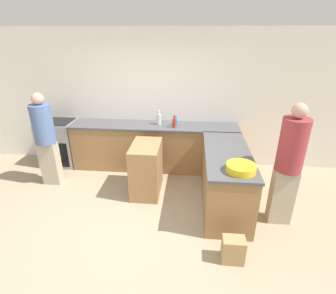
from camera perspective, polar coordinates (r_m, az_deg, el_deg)
name	(u,v)px	position (r m, az deg, el deg)	size (l,w,h in m)	color
ground_plane	(138,223)	(4.08, -6.51, -16.10)	(14.00, 14.00, 0.00)	tan
wall_back	(156,100)	(5.34, -2.72, 10.22)	(8.00, 0.06, 2.70)	white
counter_back	(154,146)	(5.32, -3.01, 0.12)	(3.29, 0.62, 0.93)	olive
counter_peninsula	(225,179)	(4.29, 12.33, -6.73)	(0.69, 1.74, 0.93)	olive
range_oven	(59,143)	(5.94, -22.62, 0.86)	(0.72, 0.59, 0.94)	#99999E
island_table	(146,169)	(4.53, -4.73, -4.76)	(0.47, 0.76, 0.89)	#997047
mixing_bowl	(241,168)	(3.54, 15.60, -4.43)	(0.39, 0.39, 0.10)	yellow
dish_soap_bottle	(176,121)	(5.10, 1.74, 5.58)	(0.08, 0.08, 0.19)	#338CBF
hot_sauce_bottle	(174,123)	(4.97, 1.34, 5.34)	(0.06, 0.06, 0.24)	red
vinegar_bottle_clear	(159,119)	(5.13, -1.98, 6.16)	(0.09, 0.09, 0.29)	silver
person_by_range	(45,137)	(5.05, -25.15, 1.98)	(0.35, 0.35, 1.70)	#ADA38E
person_at_peninsula	(289,162)	(3.93, 24.81, -3.04)	(0.35, 0.35, 1.80)	#ADA38E
paper_bag	(233,250)	(3.53, 13.99, -20.89)	(0.27, 0.19, 0.34)	#A88456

